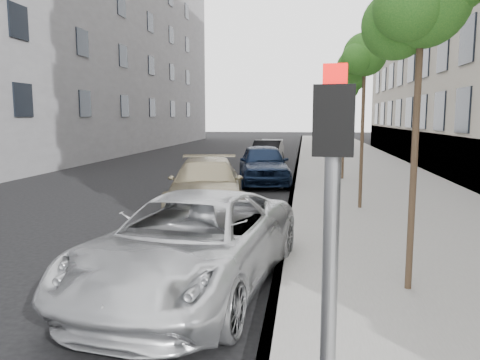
% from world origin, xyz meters
% --- Properties ---
extents(ground, '(160.00, 160.00, 0.00)m').
position_xyz_m(ground, '(0.00, 0.00, 0.00)').
color(ground, black).
rests_on(ground, ground).
extents(sidewalk, '(6.40, 72.00, 0.14)m').
position_xyz_m(sidewalk, '(4.30, 24.00, 0.07)').
color(sidewalk, gray).
rests_on(sidewalk, ground).
extents(curb, '(0.15, 72.00, 0.14)m').
position_xyz_m(curb, '(1.18, 24.00, 0.07)').
color(curb, '#9E9B93').
rests_on(curb, ground).
extents(tree_near, '(1.71, 1.51, 5.11)m').
position_xyz_m(tree_near, '(3.23, 1.50, 4.40)').
color(tree_near, '#38281C').
rests_on(tree_near, sidewalk).
extents(tree_mid, '(1.59, 1.39, 5.12)m').
position_xyz_m(tree_mid, '(3.23, 8.00, 4.46)').
color(tree_mid, '#38281C').
rests_on(tree_mid, sidewalk).
extents(tree_far, '(1.56, 1.36, 4.61)m').
position_xyz_m(tree_far, '(3.23, 14.50, 3.97)').
color(tree_far, '#38281C').
rests_on(tree_far, sidewalk).
extents(signal_pole, '(0.26, 0.21, 2.92)m').
position_xyz_m(signal_pole, '(1.76, -2.84, 1.98)').
color(signal_pole, '#939699').
rests_on(signal_pole, sidewalk).
extents(minivan, '(3.30, 5.76, 1.51)m').
position_xyz_m(minivan, '(-0.18, 1.40, 0.76)').
color(minivan, silver).
rests_on(minivan, ground).
extents(suv, '(2.96, 5.52, 1.52)m').
position_xyz_m(suv, '(-1.26, 7.65, 0.76)').
color(suv, tan).
rests_on(suv, ground).
extents(sedan_blue, '(2.69, 5.07, 1.64)m').
position_xyz_m(sedan_blue, '(-0.10, 13.46, 0.82)').
color(sedan_blue, '#0F1B33').
rests_on(sedan_blue, ground).
extents(sedan_black, '(1.71, 4.40, 1.43)m').
position_xyz_m(sedan_black, '(-0.52, 20.64, 0.71)').
color(sedan_black, black).
rests_on(sedan_black, ground).
extents(sedan_rear, '(1.95, 4.36, 1.24)m').
position_xyz_m(sedan_rear, '(-0.80, 25.54, 0.62)').
color(sedan_rear, '#94959B').
rests_on(sedan_rear, ground).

